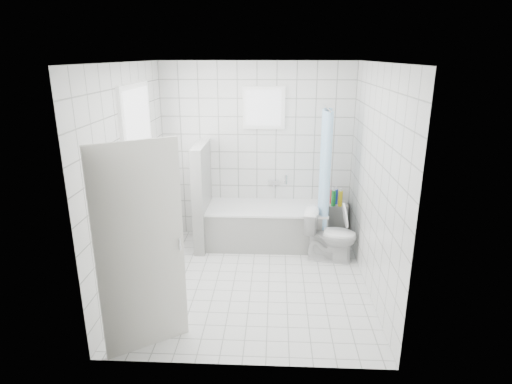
{
  "coord_description": "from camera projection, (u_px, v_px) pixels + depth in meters",
  "views": [
    {
      "loc": [
        0.28,
        -4.69,
        2.68
      ],
      "look_at": [
        0.04,
        0.35,
        1.05
      ],
      "focal_mm": 30.0,
      "sensor_mm": 36.0,
      "label": 1
    }
  ],
  "objects": [
    {
      "name": "window_sill",
      "position": [
        149.0,
        206.0,
        5.37
      ],
      "size": [
        0.18,
        1.02,
        0.08
      ],
      "primitive_type": "cube",
      "color": "white",
      "rests_on": "wall_left"
    },
    {
      "name": "door",
      "position": [
        141.0,
        251.0,
        3.84
      ],
      "size": [
        0.68,
        0.48,
        2.0
      ],
      "primitive_type": "cube",
      "rotation": [
        0.0,
        0.0,
        -0.97
      ],
      "color": "silver",
      "rests_on": "ground"
    },
    {
      "name": "bathtub",
      "position": [
        266.0,
        225.0,
        6.27
      ],
      "size": [
        1.71,
        0.77,
        0.58
      ],
      "color": "white",
      "rests_on": "ground"
    },
    {
      "name": "ledge_bottles",
      "position": [
        335.0,
        198.0,
        6.31
      ],
      "size": [
        0.17,
        0.18,
        0.23
      ],
      "color": "red",
      "rests_on": "tiled_ledge"
    },
    {
      "name": "ground",
      "position": [
        251.0,
        281.0,
        5.29
      ],
      "size": [
        3.0,
        3.0,
        0.0
      ],
      "primitive_type": "plane",
      "color": "white",
      "rests_on": "ground"
    },
    {
      "name": "wall_left",
      "position": [
        131.0,
        179.0,
        4.96
      ],
      "size": [
        0.02,
        3.0,
        2.6
      ],
      "primitive_type": "cube",
      "color": "white",
      "rests_on": "ground"
    },
    {
      "name": "shower_curtain",
      "position": [
        325.0,
        176.0,
        5.84
      ],
      "size": [
        0.14,
        0.48,
        1.78
      ],
      "primitive_type": null,
      "color": "#4FA7E9",
      "rests_on": "curtain_rod"
    },
    {
      "name": "ceiling",
      "position": [
        251.0,
        62.0,
        4.5
      ],
      "size": [
        3.0,
        3.0,
        0.0
      ],
      "primitive_type": "plane",
      "rotation": [
        3.14,
        0.0,
        0.0
      ],
      "color": "white",
      "rests_on": "ground"
    },
    {
      "name": "curtain_rod",
      "position": [
        327.0,
        108.0,
        5.68
      ],
      "size": [
        0.02,
        0.8,
        0.02
      ],
      "primitive_type": "cylinder",
      "rotation": [
        1.57,
        0.0,
        0.0
      ],
      "color": "silver",
      "rests_on": "wall_back"
    },
    {
      "name": "tiled_ledge",
      "position": [
        333.0,
        221.0,
        6.47
      ],
      "size": [
        0.4,
        0.24,
        0.55
      ],
      "primitive_type": "cube",
      "color": "white",
      "rests_on": "ground"
    },
    {
      "name": "window_left",
      "position": [
        140.0,
        148.0,
        5.15
      ],
      "size": [
        0.01,
        0.9,
        1.4
      ],
      "primitive_type": "cube",
      "color": "white",
      "rests_on": "wall_left"
    },
    {
      "name": "partition_wall",
      "position": [
        202.0,
        196.0,
        6.12
      ],
      "size": [
        0.15,
        0.85,
        1.5
      ],
      "primitive_type": "cube",
      "color": "white",
      "rests_on": "ground"
    },
    {
      "name": "sill_bottles",
      "position": [
        145.0,
        196.0,
        5.19
      ],
      "size": [
        0.17,
        0.61,
        0.33
      ],
      "color": "silver",
      "rests_on": "window_sill"
    },
    {
      "name": "wall_right",
      "position": [
        374.0,
        182.0,
        4.83
      ],
      "size": [
        0.02,
        3.0,
        2.6
      ],
      "primitive_type": "cube",
      "color": "white",
      "rests_on": "ground"
    },
    {
      "name": "wall_back",
      "position": [
        257.0,
        152.0,
        6.32
      ],
      "size": [
        2.8,
        0.02,
        2.6
      ],
      "primitive_type": "cube",
      "color": "white",
      "rests_on": "ground"
    },
    {
      "name": "window_back",
      "position": [
        264.0,
        108.0,
        6.07
      ],
      "size": [
        0.5,
        0.01,
        0.5
      ],
      "primitive_type": "cube",
      "color": "white",
      "rests_on": "wall_back"
    },
    {
      "name": "toilet",
      "position": [
        330.0,
        235.0,
        5.76
      ],
      "size": [
        0.75,
        0.51,
        0.71
      ],
      "primitive_type": "imported",
      "rotation": [
        0.0,
        0.0,
        1.41
      ],
      "color": "white",
      "rests_on": "ground"
    },
    {
      "name": "tub_faucet",
      "position": [
        274.0,
        182.0,
        6.41
      ],
      "size": [
        0.18,
        0.06,
        0.06
      ],
      "primitive_type": "cube",
      "color": "silver",
      "rests_on": "wall_back"
    },
    {
      "name": "wall_front",
      "position": [
        240.0,
        233.0,
        3.47
      ],
      "size": [
        2.8,
        0.02,
        2.6
      ],
      "primitive_type": "cube",
      "color": "white",
      "rests_on": "ground"
    }
  ]
}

